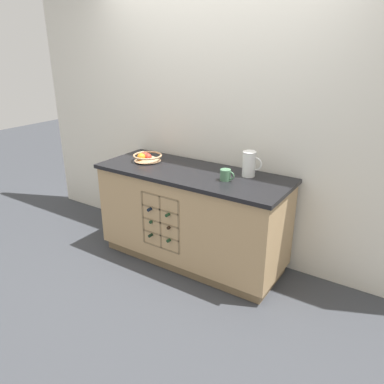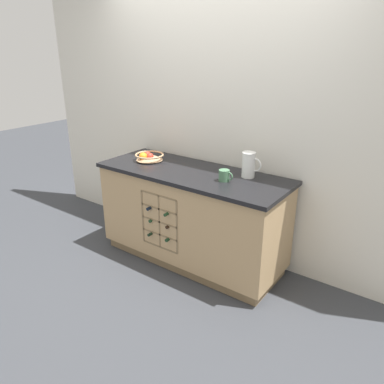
# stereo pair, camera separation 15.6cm
# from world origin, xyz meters

# --- Properties ---
(ground_plane) EXTENTS (14.00, 14.00, 0.00)m
(ground_plane) POSITION_xyz_m (0.00, 0.00, 0.00)
(ground_plane) COLOR #383A3F
(back_wall) EXTENTS (4.40, 0.06, 2.55)m
(back_wall) POSITION_xyz_m (0.00, 0.38, 1.27)
(back_wall) COLOR silver
(back_wall) RESTS_ON ground_plane
(kitchen_island) EXTENTS (1.74, 0.69, 0.88)m
(kitchen_island) POSITION_xyz_m (-0.00, -0.00, 0.45)
(kitchen_island) COLOR olive
(kitchen_island) RESTS_ON ground_plane
(fruit_bowl) EXTENTS (0.28, 0.28, 0.09)m
(fruit_bowl) POSITION_xyz_m (-0.52, 0.02, 0.93)
(fruit_bowl) COLOR tan
(fruit_bowl) RESTS_ON kitchen_island
(white_pitcher) EXTENTS (0.17, 0.11, 0.21)m
(white_pitcher) POSITION_xyz_m (0.47, 0.16, 0.99)
(white_pitcher) COLOR white
(white_pitcher) RESTS_ON kitchen_island
(ceramic_mug) EXTENTS (0.13, 0.09, 0.09)m
(ceramic_mug) POSITION_xyz_m (0.36, -0.04, 0.93)
(ceramic_mug) COLOR #4C7A56
(ceramic_mug) RESTS_ON kitchen_island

